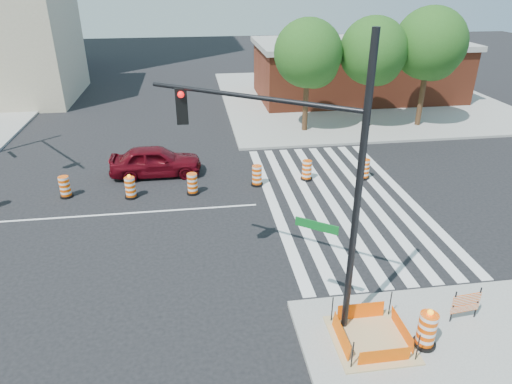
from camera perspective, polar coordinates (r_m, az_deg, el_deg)
ground at (r=21.07m, az=-19.22°, el=-2.77°), size 120.00×120.00×0.00m
sidewalk_ne at (r=39.88m, az=12.27°, el=11.51°), size 22.00×22.00×0.15m
crosswalk_east at (r=21.64m, az=10.40°, el=-0.87°), size 6.75×13.50×0.01m
lane_centerline at (r=21.07m, az=-19.22°, el=-2.76°), size 14.00×0.12×0.01m
excavation_pit at (r=13.96m, az=14.19°, el=-17.28°), size 2.20×2.20×0.90m
brick_storefront at (r=39.41m, az=12.58°, el=14.66°), size 16.50×8.50×4.60m
red_coupe at (r=24.10m, az=-12.43°, el=3.82°), size 4.62×1.86×1.58m
signal_pole_se at (r=12.10m, az=4.96°, el=4.10°), size 5.22×3.82×8.37m
pit_drum at (r=13.95m, az=20.54°, el=-15.94°), size 0.64×0.64×1.25m
barricade at (r=15.20m, az=24.76°, el=-12.51°), size 0.93×0.13×1.09m
tree_north_c at (r=29.53m, az=6.57°, el=16.41°), size 4.22×4.22×7.17m
tree_north_d at (r=30.86m, az=14.46°, el=16.27°), size 4.25×4.25×7.22m
tree_north_e at (r=32.37m, az=20.91°, el=16.50°), size 4.56×4.56×7.76m
median_drum_3 at (r=23.11m, az=-22.76°, el=0.52°), size 0.60×0.60×1.02m
median_drum_4 at (r=22.03m, az=-15.42°, el=0.48°), size 0.60×0.60×1.18m
median_drum_5 at (r=21.84m, az=-7.95°, el=0.95°), size 0.60×0.60×1.02m
median_drum_6 at (r=22.50m, az=0.12°, el=1.99°), size 0.60×0.60×1.02m
median_drum_7 at (r=23.26m, az=6.37°, el=2.65°), size 0.60×0.60×1.02m
median_drum_8 at (r=23.91m, az=13.40°, el=2.74°), size 0.60×0.60×1.02m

